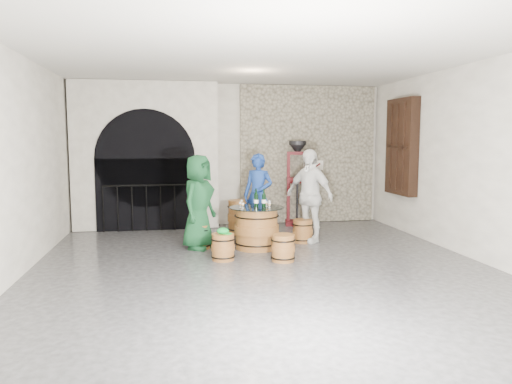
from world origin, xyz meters
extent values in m
plane|color=#29292C|center=(0.00, 0.00, 0.00)|extent=(8.00, 8.00, 0.00)
plane|color=beige|center=(0.00, 4.00, 1.60)|extent=(8.00, 0.00, 8.00)
plane|color=beige|center=(0.00, -4.00, 1.60)|extent=(8.00, 0.00, 8.00)
plane|color=beige|center=(-3.50, 0.00, 1.60)|extent=(0.00, 8.00, 8.00)
plane|color=beige|center=(3.50, 0.00, 1.60)|extent=(0.00, 8.00, 8.00)
plane|color=beige|center=(0.00, 0.00, 3.20)|extent=(8.00, 8.00, 0.00)
cube|color=gray|center=(1.80, 3.94, 1.60)|extent=(3.20, 0.12, 3.18)
cube|color=beige|center=(-1.90, 3.75, 1.60)|extent=(3.10, 0.50, 3.18)
cube|color=black|center=(-1.90, 3.48, 0.78)|extent=(2.10, 0.03, 1.55)
cylinder|color=black|center=(-1.90, 3.48, 1.55)|extent=(2.10, 0.03, 2.10)
cylinder|color=black|center=(-1.90, 3.42, 0.98)|extent=(1.79, 0.04, 0.04)
cylinder|color=black|center=(-2.79, 3.42, 0.49)|extent=(0.02, 0.02, 0.98)
cylinder|color=black|center=(-2.50, 3.42, 0.49)|extent=(0.02, 0.02, 0.98)
cylinder|color=black|center=(-2.20, 3.42, 0.49)|extent=(0.02, 0.02, 0.98)
cylinder|color=black|center=(-1.90, 3.42, 0.49)|extent=(0.02, 0.02, 0.98)
cylinder|color=black|center=(-1.60, 3.42, 0.49)|extent=(0.02, 0.02, 0.98)
cylinder|color=black|center=(-1.31, 3.42, 0.49)|extent=(0.02, 0.02, 0.98)
cylinder|color=black|center=(-1.01, 3.42, 0.49)|extent=(0.02, 0.02, 0.98)
cube|color=black|center=(3.39, 2.40, 1.80)|extent=(0.20, 1.10, 2.00)
cube|color=black|center=(3.34, 2.40, 1.80)|extent=(0.06, 0.88, 1.76)
cube|color=black|center=(3.37, 2.40, 1.80)|extent=(0.22, 0.92, 0.06)
cube|color=black|center=(3.37, 2.11, 1.80)|extent=(0.22, 0.06, 1.80)
cube|color=black|center=(3.37, 2.40, 1.80)|extent=(0.22, 0.06, 1.80)
cube|color=black|center=(3.37, 2.69, 1.80)|extent=(0.22, 0.06, 1.80)
cylinder|color=brown|center=(0.13, 1.37, 0.35)|extent=(0.75, 0.75, 0.71)
cylinder|color=brown|center=(0.13, 1.37, 0.35)|extent=(0.80, 0.80, 0.16)
torus|color=black|center=(0.13, 1.37, 0.11)|extent=(0.80, 0.80, 0.02)
torus|color=black|center=(0.13, 1.37, 0.60)|extent=(0.80, 0.80, 0.02)
cylinder|color=brown|center=(0.13, 1.37, 0.72)|extent=(0.76, 0.76, 0.02)
cylinder|color=black|center=(0.13, 1.37, 0.74)|extent=(0.97, 0.97, 0.01)
cylinder|color=brown|center=(-0.87, 1.53, 0.21)|extent=(0.36, 0.36, 0.42)
cylinder|color=brown|center=(-0.87, 1.53, 0.21)|extent=(0.39, 0.39, 0.09)
torus|color=black|center=(-0.87, 1.53, 0.07)|extent=(0.40, 0.40, 0.02)
torus|color=black|center=(-0.87, 1.53, 0.35)|extent=(0.40, 0.40, 0.02)
cylinder|color=brown|center=(-0.87, 1.53, 0.43)|extent=(0.37, 0.37, 0.02)
cylinder|color=brown|center=(0.34, 2.36, 0.21)|extent=(0.36, 0.36, 0.42)
cylinder|color=brown|center=(0.34, 2.36, 0.21)|extent=(0.39, 0.39, 0.09)
torus|color=black|center=(0.34, 2.36, 0.07)|extent=(0.40, 0.40, 0.02)
torus|color=black|center=(0.34, 2.36, 0.35)|extent=(0.40, 0.40, 0.02)
cylinder|color=brown|center=(0.34, 2.36, 0.43)|extent=(0.37, 0.37, 0.02)
cylinder|color=brown|center=(1.09, 1.72, 0.21)|extent=(0.36, 0.36, 0.42)
cylinder|color=brown|center=(1.09, 1.72, 0.21)|extent=(0.39, 0.39, 0.09)
torus|color=black|center=(1.09, 1.72, 0.07)|extent=(0.40, 0.40, 0.02)
torus|color=black|center=(1.09, 1.72, 0.35)|extent=(0.40, 0.40, 0.02)
cylinder|color=brown|center=(1.09, 1.72, 0.43)|extent=(0.37, 0.37, 0.02)
cylinder|color=brown|center=(0.40, 0.39, 0.21)|extent=(0.36, 0.36, 0.42)
cylinder|color=brown|center=(0.40, 0.39, 0.21)|extent=(0.39, 0.39, 0.09)
torus|color=black|center=(0.40, 0.39, 0.07)|extent=(0.40, 0.40, 0.02)
torus|color=black|center=(0.40, 0.39, 0.35)|extent=(0.40, 0.40, 0.02)
cylinder|color=brown|center=(0.40, 0.39, 0.43)|extent=(0.37, 0.37, 0.02)
cylinder|color=brown|center=(-0.55, 0.62, 0.21)|extent=(0.36, 0.36, 0.42)
cylinder|color=brown|center=(-0.55, 0.62, 0.21)|extent=(0.39, 0.39, 0.09)
torus|color=black|center=(-0.55, 0.62, 0.07)|extent=(0.40, 0.40, 0.02)
torus|color=black|center=(-0.55, 0.62, 0.35)|extent=(0.40, 0.40, 0.02)
cylinder|color=brown|center=(-0.55, 0.62, 0.43)|extent=(0.37, 0.37, 0.02)
ellipsoid|color=#0D952D|center=(-0.55, 0.62, 0.48)|extent=(0.20, 0.20, 0.11)
cylinder|color=#0D952D|center=(-0.47, 0.59, 0.44)|extent=(0.13, 0.13, 0.01)
imported|color=#124020|center=(-0.89, 1.54, 0.84)|extent=(0.90, 0.98, 1.69)
imported|color=navy|center=(0.34, 2.40, 0.84)|extent=(0.73, 0.68, 1.68)
imported|color=silver|center=(1.22, 1.77, 0.89)|extent=(0.97, 1.09, 1.78)
cylinder|color=black|center=(0.13, 1.37, 0.86)|extent=(0.07, 0.07, 0.22)
cylinder|color=white|center=(0.13, 1.37, 0.85)|extent=(0.08, 0.08, 0.06)
cone|color=black|center=(0.13, 1.37, 0.99)|extent=(0.07, 0.07, 0.05)
cylinder|color=black|center=(0.13, 1.37, 1.04)|extent=(0.03, 0.03, 0.07)
cylinder|color=black|center=(0.27, 1.36, 0.86)|extent=(0.07, 0.07, 0.22)
cylinder|color=white|center=(0.27, 1.36, 0.85)|extent=(0.08, 0.08, 0.06)
cone|color=black|center=(0.27, 1.36, 0.99)|extent=(0.07, 0.07, 0.05)
cylinder|color=black|center=(0.27, 1.36, 1.04)|extent=(0.03, 0.03, 0.07)
cylinder|color=black|center=(0.14, 1.47, 0.86)|extent=(0.07, 0.07, 0.22)
cylinder|color=white|center=(0.14, 1.47, 0.85)|extent=(0.08, 0.08, 0.06)
cone|color=black|center=(0.14, 1.47, 0.99)|extent=(0.07, 0.07, 0.05)
cylinder|color=black|center=(0.14, 1.47, 1.04)|extent=(0.03, 0.03, 0.07)
cylinder|color=brown|center=(0.03, 2.77, 0.34)|extent=(0.48, 0.48, 0.68)
cylinder|color=brown|center=(0.03, 2.77, 0.34)|extent=(0.52, 0.52, 0.15)
torus|color=black|center=(0.03, 2.77, 0.11)|extent=(0.53, 0.53, 0.02)
torus|color=black|center=(0.03, 2.77, 0.57)|extent=(0.53, 0.53, 0.02)
cylinder|color=brown|center=(0.03, 2.77, 0.69)|extent=(0.49, 0.49, 0.02)
cube|color=#550E13|center=(1.46, 3.57, 0.05)|extent=(0.60, 0.52, 0.10)
cube|color=#550E13|center=(1.46, 3.57, 1.03)|extent=(0.52, 0.39, 0.12)
cube|color=#550E13|center=(1.46, 3.57, 1.64)|extent=(0.49, 0.21, 0.07)
cylinder|color=black|center=(1.46, 3.57, 0.61)|extent=(0.06, 0.06, 1.01)
cylinder|color=black|center=(1.46, 3.57, 1.87)|extent=(0.39, 0.39, 0.09)
cone|color=black|center=(1.46, 3.57, 1.75)|extent=(0.39, 0.39, 0.20)
cube|color=#550E13|center=(1.26, 3.61, 0.86)|extent=(0.08, 0.08, 1.62)
cube|color=#550E13|center=(1.66, 3.53, 0.86)|extent=(0.08, 0.08, 1.62)
cylinder|color=#550E13|center=(1.75, 3.48, 1.27)|extent=(0.43, 0.11, 0.32)
cube|color=silver|center=(2.05, 3.86, 1.35)|extent=(0.18, 0.10, 0.22)
camera|label=1|loc=(-1.33, -7.08, 1.96)|focal=34.00mm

